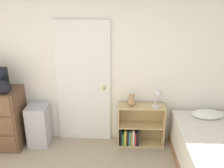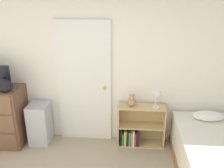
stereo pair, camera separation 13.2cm
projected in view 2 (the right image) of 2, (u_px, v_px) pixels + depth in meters
name	position (u px, v px, depth m)	size (l,w,h in m)	color
wall_back	(106.00, 66.00, 3.94)	(10.00, 0.06, 2.55)	white
door_closed	(84.00, 83.00, 4.01)	(0.86, 0.09, 2.01)	white
handbag	(3.00, 85.00, 3.66)	(0.29, 0.09, 0.32)	black
storage_bin	(40.00, 123.00, 4.12)	(0.33, 0.37, 0.68)	#ADADB7
bookshelf	(137.00, 129.00, 4.08)	(0.75, 0.27, 0.69)	tan
teddy_bear	(132.00, 101.00, 3.91)	(0.13, 0.13, 0.20)	tan
desk_lamp	(158.00, 96.00, 3.80)	(0.15, 0.14, 0.29)	silver
bed	(219.00, 161.00, 3.28)	(1.03, 1.82, 0.68)	#996B47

